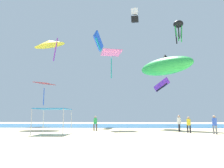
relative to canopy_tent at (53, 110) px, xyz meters
name	(u,v)px	position (x,y,z in m)	size (l,w,h in m)	color
ground	(98,137)	(4.65, -2.72, -2.32)	(110.00, 110.00, 0.10)	beige
ocean_strip	(114,125)	(4.65, 23.21, -2.25)	(110.00, 21.43, 0.03)	#28608C
canopy_tent	(53,110)	(0.00, 0.00, 0.00)	(2.96, 3.04, 2.39)	#B2B2B7
person_near_tent	(95,122)	(3.31, 5.90, -1.25)	(0.46, 0.41, 1.73)	brown
person_leftmost	(179,122)	(12.84, 4.19, -1.21)	(0.43, 0.46, 1.80)	black
person_central	(215,123)	(15.31, 0.70, -1.24)	(0.42, 0.42, 1.75)	slate
person_rightmost	(189,123)	(13.43, 2.60, -1.30)	(0.39, 0.39, 1.65)	black
kite_parafoil_purple	(162,85)	(14.42, 24.92, 5.91)	(2.89, 3.68, 2.69)	purple
kite_diamond_pink	(111,54)	(4.88, 11.56, 8.80)	(3.53, 3.53, 4.07)	pink
kite_octopus_black	(178,25)	(16.69, 18.10, 15.90)	(2.26, 2.26, 4.24)	black
kite_inflatable_green	(165,66)	(12.71, 10.39, 6.55)	(7.93, 7.65, 3.07)	green
kite_delta_yellow	(49,43)	(-5.29, 13.02, 11.26)	(6.89, 6.89, 4.48)	yellow
kite_box_white	(135,15)	(9.06, 22.61, 20.17)	(1.61, 1.85, 3.23)	white
kite_parafoil_blue	(98,42)	(1.67, 21.55, 14.32)	(1.53, 4.99, 3.08)	blue
kite_diamond_red	(44,85)	(-7.97, 18.79, 5.27)	(3.77, 3.78, 4.24)	red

